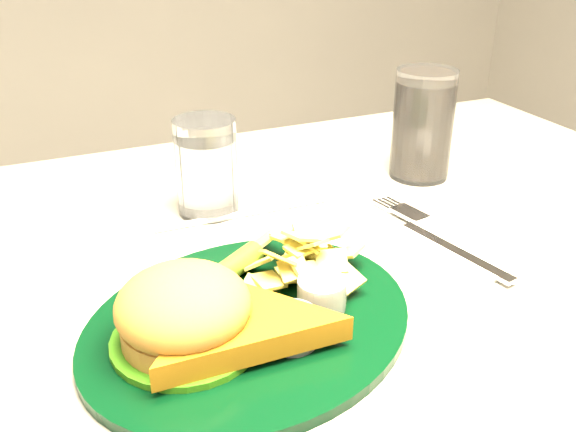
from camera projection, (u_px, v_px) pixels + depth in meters
name	position (u px, v px, depth m)	size (l,w,h in m)	color
dinner_plate	(249.00, 293.00, 0.54)	(0.31, 0.26, 0.07)	black
water_glass	(207.00, 167.00, 0.74)	(0.07, 0.07, 0.11)	white
cola_glass	(423.00, 125.00, 0.83)	(0.08, 0.08, 0.14)	black
fork_napkin	(449.00, 247.00, 0.67)	(0.14, 0.19, 0.01)	white
wrapped_straw	(244.00, 214.00, 0.75)	(0.21, 0.07, 0.01)	white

